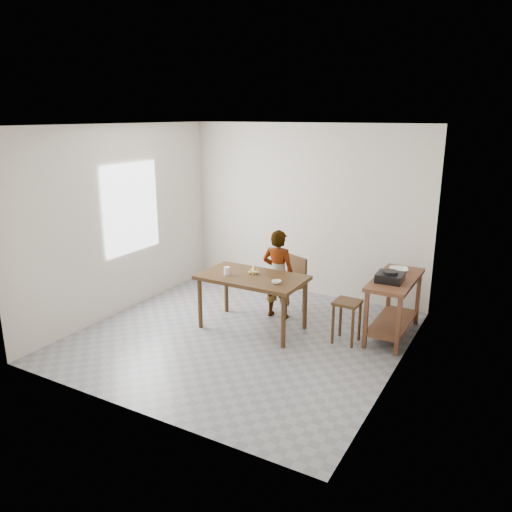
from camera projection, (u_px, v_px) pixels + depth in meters
The scene contains 17 objects.
floor at pixel (241, 337), 6.59m from camera, with size 4.00×4.00×0.04m, color gray.
ceiling at pixel (239, 123), 5.84m from camera, with size 4.00×4.00×0.04m, color white.
wall_back at pixel (306, 210), 7.91m from camera, with size 4.00×0.04×2.70m, color beige.
wall_front at pixel (125, 283), 4.52m from camera, with size 4.00×0.04×2.70m, color beige.
wall_left at pixel (120, 220), 7.16m from camera, with size 0.04×4.00×2.70m, color beige.
wall_right at pixel (404, 259), 5.26m from camera, with size 0.04×4.00×2.70m, color beige.
window_pane at pixel (132, 208), 7.27m from camera, with size 0.02×1.10×1.30m, color white.
dining_table at pixel (252, 302), 6.73m from camera, with size 1.40×0.80×0.75m, color #412913, non-canonical shape.
prep_counter at pixel (393, 307), 6.50m from camera, with size 0.50×1.20×0.80m, color brown, non-canonical shape.
child at pixel (278, 274), 7.05m from camera, with size 0.47×0.31×1.29m, color silver.
dining_chair at pixel (287, 285), 7.28m from camera, with size 0.40×0.40×0.82m, color #412913, non-canonical shape.
stool at pixel (346, 322), 6.34m from camera, with size 0.32×0.32×0.56m, color #412913, non-canonical shape.
glass_tumbler at pixel (227, 271), 6.67m from camera, with size 0.08×0.08×0.11m, color white.
small_bowl at pixel (276, 282), 6.32m from camera, with size 0.13×0.13×0.04m, color white.
banana at pixel (254, 272), 6.70m from camera, with size 0.17×0.12×0.06m, color #ECD64E, non-canonical shape.
serving_bowl at pixel (399, 270), 6.61m from camera, with size 0.24×0.24×0.06m, color white.
gas_burner at pixel (390, 277), 6.24m from camera, with size 0.32×0.32×0.11m, color black.
Camera 1 is at (3.13, -5.17, 2.82)m, focal length 35.00 mm.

